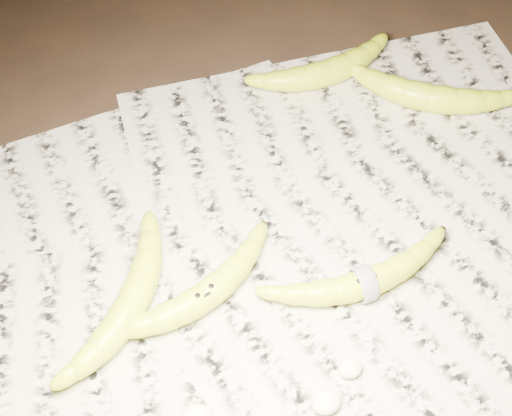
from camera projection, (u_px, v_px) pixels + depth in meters
name	position (u px, v px, depth m)	size (l,w,h in m)	color
ground	(248.00, 270.00, 0.80)	(3.00, 3.00, 0.00)	black
newspaper_patch	(264.00, 271.00, 0.80)	(0.90, 0.70, 0.01)	#B5AF9B
banana_left_b	(131.00, 302.00, 0.75)	(0.19, 0.06, 0.04)	#BAD11A
banana_center	(204.00, 295.00, 0.76)	(0.18, 0.05, 0.03)	#BAD11A
banana_taped	(364.00, 282.00, 0.77)	(0.20, 0.05, 0.03)	#BAD11A
banana_upper_a	(430.00, 96.00, 0.92)	(0.19, 0.06, 0.04)	#BAD11A
banana_upper_b	(328.00, 70.00, 0.95)	(0.18, 0.06, 0.04)	#BAD11A
measuring_tape	(364.00, 282.00, 0.77)	(0.04, 0.04, 0.00)	white
flesh_chunk_b	(327.00, 401.00, 0.70)	(0.03, 0.02, 0.02)	beige
flesh_chunk_c	(351.00, 367.00, 0.72)	(0.03, 0.02, 0.02)	beige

